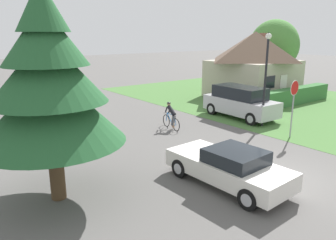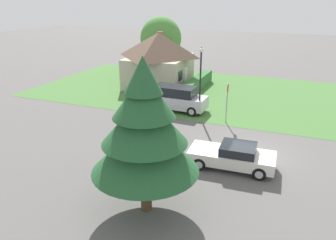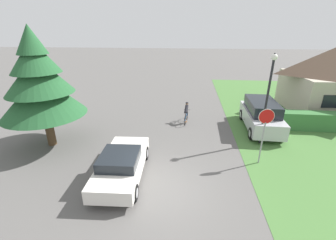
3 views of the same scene
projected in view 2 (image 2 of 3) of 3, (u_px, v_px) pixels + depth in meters
The scene contains 11 objects.
ground_plane at pixel (251, 154), 18.57m from camera, with size 140.00×140.00×0.00m, color #5B5956.
grass_verge_right at pixel (227, 94), 30.21m from camera, with size 16.00×36.00×0.01m, color #477538.
cottage_house at pixel (159, 59), 32.07m from camera, with size 7.17×6.27×5.22m.
hedge_row at pixel (195, 85), 30.77m from camera, with size 8.86×0.90×1.18m, color #387038.
sedan_left_lane at pixel (233, 156), 16.93m from camera, with size 2.02×4.46×1.33m.
cyclist at pixel (141, 121), 21.58m from camera, with size 0.44×1.71×1.45m.
parked_suv_right at pixel (176, 98), 25.50m from camera, with size 2.06×4.77×1.92m.
stop_sign at pixel (227, 95), 22.65m from camera, with size 0.73×0.07×2.85m.
street_lamp at pixel (201, 73), 23.53m from camera, with size 0.32×0.32×5.11m.
conifer_tall_near at pixel (144, 129), 12.53m from camera, with size 4.32×4.32×6.45m.
deciduous_tree_right at pixel (161, 39), 37.39m from camera, with size 4.68×4.68×6.38m.
Camera 2 is at (-17.25, -1.84, 8.39)m, focal length 35.00 mm.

